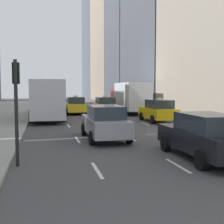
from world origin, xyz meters
The scene contains 10 objects.
lane_markings centered at (2.60, 23.00, 0.01)m, with size 5.72×56.00×0.01m.
building_row_right centered at (12.00, 47.66, 15.01)m, with size 6.00×89.93×36.84m.
taxi_lead centered at (6.80, 21.02, 0.88)m, with size 2.02×4.40×1.87m.
taxi_second centered at (4.00, 28.34, 0.88)m, with size 2.02×4.40×1.87m.
taxi_fourth centered at (1.20, 29.47, 0.88)m, with size 2.02×4.40×1.87m.
sedan_black_near centered at (4.00, 8.75, 0.87)m, with size 2.02×4.90×1.71m.
sedan_silver_behind centered at (1.20, 13.86, 0.89)m, with size 2.02×4.86×1.75m.
city_bus centered at (-1.61, 25.92, 1.79)m, with size 2.80×11.61×3.25m.
box_truck centered at (6.80, 29.38, 1.71)m, with size 2.58×8.40×3.15m.
traffic_light_pole centered at (-2.75, 9.20, 2.41)m, with size 0.24×0.42×3.60m.
Camera 1 is at (-1.82, -1.76, 2.67)m, focal length 50.00 mm.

